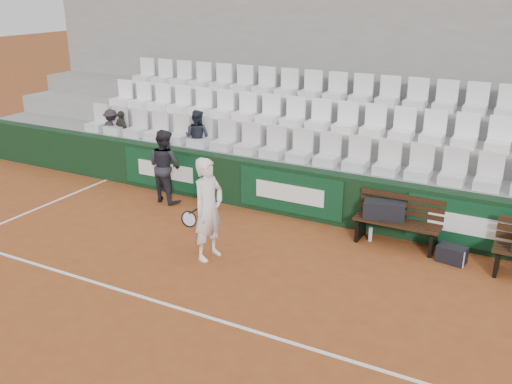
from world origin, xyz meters
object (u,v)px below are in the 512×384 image
(sports_bag_ground, at_px, (452,254))
(tennis_player, at_px, (208,209))
(spectator_b, at_px, (121,113))
(sports_bag_left, at_px, (384,210))
(bench_left, at_px, (396,233))
(ball_kid, at_px, (165,166))
(water_bottle_far, at_px, (462,260))
(spectator_a, at_px, (110,111))
(spectator_c, at_px, (196,117))
(water_bottle_near, at_px, (370,234))

(sports_bag_ground, bearing_deg, tennis_player, -154.48)
(spectator_b, bearing_deg, sports_bag_ground, -166.36)
(sports_bag_left, bearing_deg, bench_left, -7.56)
(bench_left, bearing_deg, ball_kid, -178.35)
(tennis_player, relative_size, spectator_b, 1.76)
(sports_bag_ground, xyz_separation_m, tennis_player, (-3.66, -1.75, 0.74))
(sports_bag_left, relative_size, sports_bag_ground, 1.56)
(water_bottle_far, xyz_separation_m, spectator_a, (-8.47, 1.27, 1.36))
(sports_bag_ground, height_order, ball_kid, ball_kid)
(ball_kid, relative_size, spectator_b, 1.57)
(tennis_player, bearing_deg, spectator_a, 147.89)
(ball_kid, distance_m, spectator_c, 1.37)
(sports_bag_left, distance_m, spectator_a, 7.14)
(sports_bag_ground, relative_size, spectator_c, 0.37)
(water_bottle_far, distance_m, spectator_a, 8.68)
(tennis_player, bearing_deg, spectator_c, 126.41)
(ball_kid, bearing_deg, sports_bag_ground, -170.79)
(water_bottle_near, height_order, spectator_b, spectator_b)
(sports_bag_left, height_order, water_bottle_near, sports_bag_left)
(bench_left, distance_m, water_bottle_far, 1.24)
(water_bottle_near, bearing_deg, water_bottle_far, -9.87)
(water_bottle_near, bearing_deg, tennis_player, -139.10)
(ball_kid, bearing_deg, water_bottle_far, -171.86)
(sports_bag_left, distance_m, water_bottle_near, 0.52)
(sports_bag_left, xyz_separation_m, spectator_b, (-6.70, 0.90, 0.89))
(ball_kid, bearing_deg, sports_bag_left, -167.85)
(ball_kid, bearing_deg, spectator_b, -17.77)
(sports_bag_ground, xyz_separation_m, water_bottle_near, (-1.45, 0.17, -0.01))
(bench_left, distance_m, spectator_a, 7.46)
(bench_left, xyz_separation_m, sports_bag_left, (-0.26, 0.03, 0.38))
(bench_left, bearing_deg, spectator_b, 172.35)
(sports_bag_ground, height_order, spectator_a, spectator_a)
(spectator_b, bearing_deg, spectator_c, -158.10)
(bench_left, relative_size, sports_bag_ground, 3.24)
(sports_bag_left, relative_size, spectator_b, 0.72)
(bench_left, xyz_separation_m, spectator_b, (-6.96, 0.93, 1.27))
(water_bottle_far, bearing_deg, water_bottle_near, 170.13)
(water_bottle_near, height_order, ball_kid, ball_kid)
(bench_left, distance_m, water_bottle_near, 0.46)
(sports_bag_ground, bearing_deg, spectator_c, 168.73)
(spectator_a, bearing_deg, bench_left, -169.87)
(bench_left, height_order, water_bottle_near, bench_left)
(sports_bag_left, bearing_deg, water_bottle_near, -155.13)
(water_bottle_near, relative_size, spectator_c, 0.21)
(ball_kid, relative_size, spectator_c, 1.26)
(sports_bag_ground, bearing_deg, bench_left, 167.48)
(ball_kid, distance_m, spectator_a, 2.70)
(ball_kid, height_order, spectator_c, spectator_c)
(tennis_player, distance_m, spectator_b, 5.22)
(sports_bag_ground, height_order, tennis_player, tennis_player)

